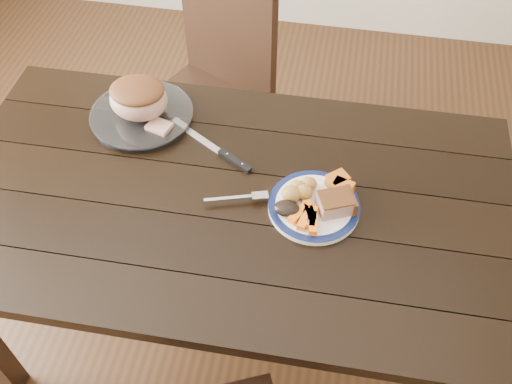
% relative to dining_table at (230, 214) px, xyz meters
% --- Properties ---
extents(ground, '(4.00, 4.00, 0.00)m').
position_rel_dining_table_xyz_m(ground, '(-0.00, 0.00, -0.66)').
color(ground, '#472B16').
rests_on(ground, ground).
extents(dining_table, '(1.61, 0.92, 0.75)m').
position_rel_dining_table_xyz_m(dining_table, '(0.00, 0.00, 0.00)').
color(dining_table, black).
rests_on(dining_table, ground).
extents(chair_far, '(0.56, 0.57, 0.93)m').
position_rel_dining_table_xyz_m(chair_far, '(-0.23, 0.73, -0.13)').
color(chair_far, black).
rests_on(chair_far, ground).
extents(dinner_plate, '(0.25, 0.25, 0.02)m').
position_rel_dining_table_xyz_m(dinner_plate, '(0.24, -0.01, 0.10)').
color(dinner_plate, white).
rests_on(dinner_plate, dining_table).
extents(plate_rim, '(0.25, 0.25, 0.02)m').
position_rel_dining_table_xyz_m(plate_rim, '(0.24, -0.01, 0.11)').
color(plate_rim, '#0D1643').
rests_on(plate_rim, dinner_plate).
extents(serving_platter, '(0.31, 0.31, 0.02)m').
position_rel_dining_table_xyz_m(serving_platter, '(-0.34, 0.26, 0.10)').
color(serving_platter, white).
rests_on(serving_platter, dining_table).
extents(pork_slice, '(0.11, 0.10, 0.04)m').
position_rel_dining_table_xyz_m(pork_slice, '(0.29, -0.01, 0.13)').
color(pork_slice, '#AA7968').
rests_on(pork_slice, dinner_plate).
extents(roasted_potatoes, '(0.09, 0.09, 0.05)m').
position_rel_dining_table_xyz_m(roasted_potatoes, '(0.19, 0.02, 0.13)').
color(roasted_potatoes, gold).
rests_on(roasted_potatoes, dinner_plate).
extents(carrot_batons, '(0.08, 0.11, 0.02)m').
position_rel_dining_table_xyz_m(carrot_batons, '(0.23, -0.06, 0.12)').
color(carrot_batons, orange).
rests_on(carrot_batons, dinner_plate).
extents(pumpkin_wedges, '(0.08, 0.09, 0.04)m').
position_rel_dining_table_xyz_m(pumpkin_wedges, '(0.30, 0.06, 0.13)').
color(pumpkin_wedges, orange).
rests_on(pumpkin_wedges, dinner_plate).
extents(dark_mushroom, '(0.07, 0.05, 0.03)m').
position_rel_dining_table_xyz_m(dark_mushroom, '(0.17, -0.05, 0.13)').
color(dark_mushroom, black).
rests_on(dark_mushroom, dinner_plate).
extents(fork, '(0.17, 0.07, 0.00)m').
position_rel_dining_table_xyz_m(fork, '(0.04, -0.02, 0.11)').
color(fork, silver).
rests_on(fork, dinner_plate).
extents(roast_joint, '(0.18, 0.15, 0.12)m').
position_rel_dining_table_xyz_m(roast_joint, '(-0.34, 0.26, 0.17)').
color(roast_joint, tan).
rests_on(roast_joint, serving_platter).
extents(cut_slice, '(0.08, 0.07, 0.02)m').
position_rel_dining_table_xyz_m(cut_slice, '(-0.26, 0.20, 0.12)').
color(cut_slice, tan).
rests_on(cut_slice, serving_platter).
extents(carving_knife, '(0.28, 0.19, 0.01)m').
position_rel_dining_table_xyz_m(carving_knife, '(-0.04, 0.14, 0.10)').
color(carving_knife, silver).
rests_on(carving_knife, dining_table).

